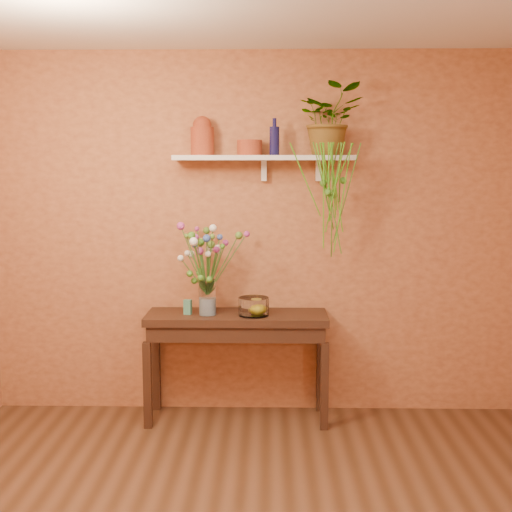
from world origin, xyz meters
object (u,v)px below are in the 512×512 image
object	(u,v)px
bouquet	(204,250)
glass_bowl	(254,307)
terracotta_jug	(202,137)
blue_bottle	(274,140)
spider_plant	(330,120)
glass_vase	(207,300)
sideboard	(237,329)

from	to	relation	value
bouquet	glass_bowl	size ratio (longest dim) A/B	2.41
terracotta_jug	blue_bottle	world-z (taller)	terracotta_jug
bouquet	spider_plant	bearing A→B (deg)	9.16
terracotta_jug	glass_vase	bearing A→B (deg)	-76.10
blue_bottle	spider_plant	size ratio (longest dim) A/B	0.52
sideboard	terracotta_jug	xyz separation A→B (m)	(-0.25, 0.13, 1.39)
bouquet	blue_bottle	bearing A→B (deg)	14.32
glass_vase	bouquet	size ratio (longest dim) A/B	0.49
spider_plant	blue_bottle	bearing A→B (deg)	-177.56
glass_vase	glass_bowl	distance (m)	0.34
terracotta_jug	glass_bowl	xyz separation A→B (m)	(0.38, -0.18, -1.21)
blue_bottle	spider_plant	world-z (taller)	spider_plant
terracotta_jug	glass_vase	size ratio (longest dim) A/B	1.09
glass_vase	glass_bowl	bearing A→B (deg)	-2.66
sideboard	glass_vase	bearing A→B (deg)	-168.97
sideboard	bouquet	distance (m)	0.64
glass_vase	bouquet	distance (m)	0.37
sideboard	glass_vase	xyz separation A→B (m)	(-0.21, -0.04, 0.23)
sideboard	spider_plant	bearing A→B (deg)	7.74
sideboard	glass_bowl	xyz separation A→B (m)	(0.12, -0.06, 0.18)
sideboard	bouquet	size ratio (longest dim) A/B	2.51
sideboard	blue_bottle	xyz separation A→B (m)	(0.27, 0.07, 1.36)
blue_bottle	spider_plant	distance (m)	0.42
sideboard	blue_bottle	distance (m)	1.39
terracotta_jug	bouquet	bearing A→B (deg)	-82.35
blue_bottle	glass_bowl	world-z (taller)	blue_bottle
blue_bottle	glass_bowl	bearing A→B (deg)	-138.27
sideboard	terracotta_jug	bearing A→B (deg)	152.93
blue_bottle	glass_bowl	size ratio (longest dim) A/B	1.20
terracotta_jug	blue_bottle	xyz separation A→B (m)	(0.52, -0.05, -0.03)
bouquet	sideboard	bearing A→B (deg)	13.24
bouquet	glass_vase	bearing A→B (deg)	35.69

